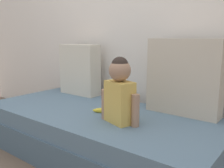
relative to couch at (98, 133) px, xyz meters
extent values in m
plane|color=brown|center=(0.00, 0.00, -0.19)|extent=(12.00, 12.00, 0.00)
cube|color=silver|center=(0.00, 0.60, 1.04)|extent=(5.31, 0.10, 2.46)
cube|color=#495F70|center=(0.00, 0.00, -0.07)|extent=(2.11, 0.95, 0.24)
cube|color=slate|center=(0.00, 0.00, 0.12)|extent=(2.05, 0.92, 0.14)
cube|color=beige|center=(-0.58, 0.37, 0.46)|extent=(0.46, 0.16, 0.53)
cube|color=#C1B29E|center=(0.58, 0.37, 0.49)|extent=(0.58, 0.16, 0.60)
cube|color=gold|center=(0.30, -0.11, 0.34)|extent=(0.24, 0.19, 0.30)
sphere|color=#9E755B|center=(0.30, -0.11, 0.57)|extent=(0.16, 0.16, 0.16)
sphere|color=#2D231E|center=(0.30, -0.11, 0.61)|extent=(0.12, 0.12, 0.12)
cylinder|color=#9E755B|center=(0.17, -0.11, 0.30)|extent=(0.06, 0.06, 0.23)
cylinder|color=#9E755B|center=(0.44, -0.11, 0.30)|extent=(0.06, 0.06, 0.23)
ellipsoid|color=yellow|center=(0.06, 0.00, 0.21)|extent=(0.16, 0.14, 0.04)
camera|label=1|loc=(1.32, -1.50, 0.80)|focal=39.97mm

